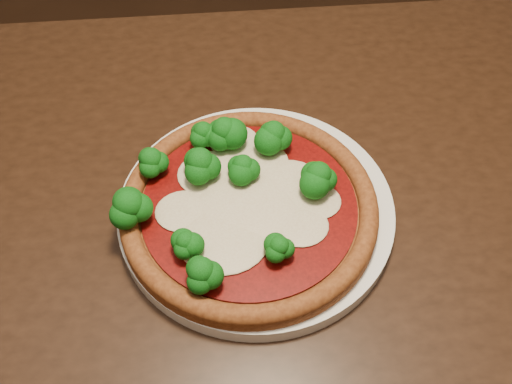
{
  "coord_description": "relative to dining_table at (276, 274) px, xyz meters",
  "views": [
    {
      "loc": [
        0.05,
        -0.34,
        1.26
      ],
      "look_at": [
        0.08,
        0.02,
        0.79
      ],
      "focal_mm": 40.0,
      "sensor_mm": 36.0,
      "label": 1
    }
  ],
  "objects": [
    {
      "name": "pizza",
      "position": [
        -0.04,
        0.01,
        0.14
      ],
      "size": [
        0.28,
        0.27,
        0.06
      ],
      "rotation": [
        0.0,
        0.0,
        -0.09
      ],
      "color": "brown",
      "rests_on": "plate"
    },
    {
      "name": "dining_table",
      "position": [
        0.0,
        0.0,
        0.0
      ],
      "size": [
        1.21,
        0.82,
        0.75
      ],
      "rotation": [
        0.0,
        0.0,
        0.02
      ],
      "color": "black",
      "rests_on": "floor"
    },
    {
      "name": "plate",
      "position": [
        -0.02,
        0.02,
        0.11
      ],
      "size": [
        0.3,
        0.3,
        0.02
      ],
      "primitive_type": "cylinder",
      "color": "white",
      "rests_on": "dining_table"
    }
  ]
}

